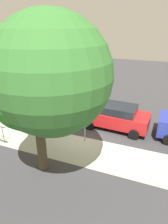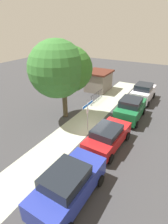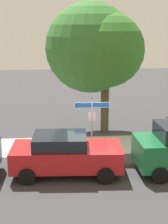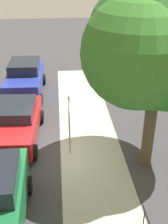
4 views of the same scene
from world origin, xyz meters
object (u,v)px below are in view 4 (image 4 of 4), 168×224
Objects in this scene: street_sign at (69,115)px; car_blue at (25,78)px; shade_tree at (152,49)px; car_red at (16,122)px.

street_sign reaches higher than car_blue.
shade_tree reaches higher than car_red.
shade_tree is at bearing 78.77° from street_sign.
street_sign is 2.82m from car_red.
car_blue reaches higher than car_red.
car_blue is 4.89m from car_red.
car_red is (-1.86, -5.14, -3.67)m from shade_tree.
shade_tree is 6.58m from car_red.
car_red is at bearing -119.27° from street_sign.
street_sign is 3.95m from shade_tree.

